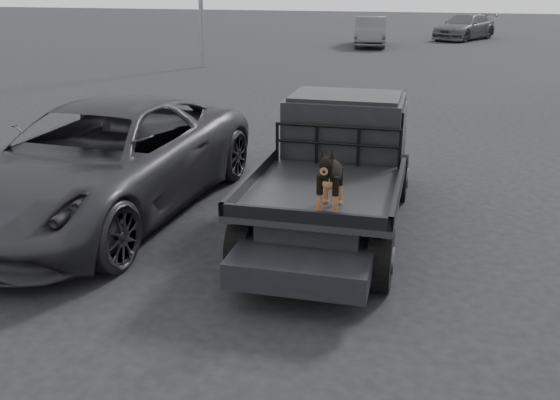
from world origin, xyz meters
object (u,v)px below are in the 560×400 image
(dog, at_px, (330,178))
(distant_car_a, at_px, (370,32))
(flatbed_ute, at_px, (333,199))
(parked_suv, at_px, (102,161))
(distant_car_b, at_px, (465,27))

(dog, relative_size, distant_car_a, 0.17)
(flatbed_ute, xyz_separation_m, parked_suv, (-3.51, -0.20, 0.38))
(flatbed_ute, relative_size, distant_car_b, 1.11)
(distant_car_a, relative_size, distant_car_b, 0.91)
(distant_car_a, bearing_deg, dog, -90.92)
(dog, bearing_deg, parked_suv, 159.22)
(dog, distance_m, distant_car_b, 31.72)
(parked_suv, bearing_deg, distant_car_b, 82.23)
(flatbed_ute, height_order, dog, dog)
(flatbed_ute, distance_m, parked_suv, 3.54)
(distant_car_a, distance_m, distant_car_b, 6.89)
(distant_car_a, bearing_deg, flatbed_ute, -91.06)
(dog, distance_m, parked_suv, 4.00)
(flatbed_ute, height_order, parked_suv, parked_suv)
(dog, height_order, distant_car_b, dog)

